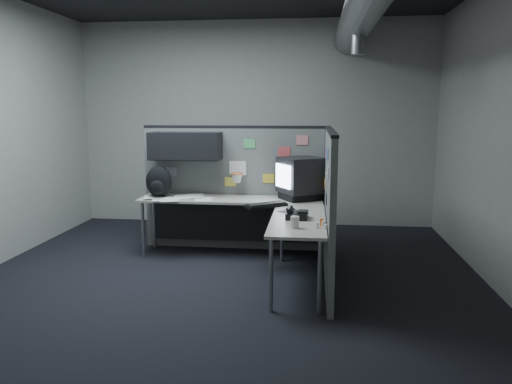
# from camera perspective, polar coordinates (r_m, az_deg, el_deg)

# --- Properties ---
(room) EXTENTS (5.62, 5.62, 3.22)m
(room) POSITION_cam_1_polar(r_m,az_deg,el_deg) (5.14, 2.54, 12.27)
(room) COLOR black
(room) RESTS_ON ground
(partition_back) EXTENTS (2.44, 0.42, 1.63)m
(partition_back) POSITION_cam_1_polar(r_m,az_deg,el_deg) (6.51, -3.89, 2.00)
(partition_back) COLOR #5B5E5C
(partition_back) RESTS_ON ground
(partition_right) EXTENTS (0.07, 2.23, 1.63)m
(partition_right) POSITION_cam_1_polar(r_m,az_deg,el_deg) (5.43, 8.33, -1.50)
(partition_right) COLOR #5B5E5C
(partition_right) RESTS_ON ground
(desk) EXTENTS (2.31, 2.11, 0.73)m
(desk) POSITION_cam_1_polar(r_m,az_deg,el_deg) (6.00, -1.01, -2.36)
(desk) COLOR #A4A194
(desk) RESTS_ON ground
(monitor) EXTENTS (0.63, 0.63, 0.52)m
(monitor) POSITION_cam_1_polar(r_m,az_deg,el_deg) (6.19, 5.09, 1.63)
(monitor) COLOR black
(monitor) RESTS_ON desk
(keyboard) EXTENTS (0.50, 0.43, 0.04)m
(keyboard) POSITION_cam_1_polar(r_m,az_deg,el_deg) (5.74, 1.15, -1.50)
(keyboard) COLOR black
(keyboard) RESTS_ON desk
(mouse) EXTENTS (0.28, 0.28, 0.05)m
(mouse) POSITION_cam_1_polar(r_m,az_deg,el_deg) (5.49, 3.93, -2.08)
(mouse) COLOR black
(mouse) RESTS_ON desk
(phone) EXTENTS (0.23, 0.25, 0.11)m
(phone) POSITION_cam_1_polar(r_m,az_deg,el_deg) (5.15, 4.65, -2.57)
(phone) COLOR black
(phone) RESTS_ON desk
(bottles) EXTENTS (0.12, 0.16, 0.07)m
(bottles) POSITION_cam_1_polar(r_m,az_deg,el_deg) (4.79, 7.55, -3.67)
(bottles) COLOR silver
(bottles) RESTS_ON desk
(cup) EXTENTS (0.09, 0.09, 0.11)m
(cup) POSITION_cam_1_polar(r_m,az_deg,el_deg) (4.74, 4.47, -3.46)
(cup) COLOR #BFB3A8
(cup) RESTS_ON desk
(papers) EXTENTS (0.94, 0.67, 0.02)m
(papers) POSITION_cam_1_polar(r_m,az_deg,el_deg) (6.34, -8.96, -0.66)
(papers) COLOR white
(papers) RESTS_ON desk
(backpack) EXTENTS (0.38, 0.36, 0.40)m
(backpack) POSITION_cam_1_polar(r_m,az_deg,el_deg) (6.42, -11.06, 1.11)
(backpack) COLOR black
(backpack) RESTS_ON desk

